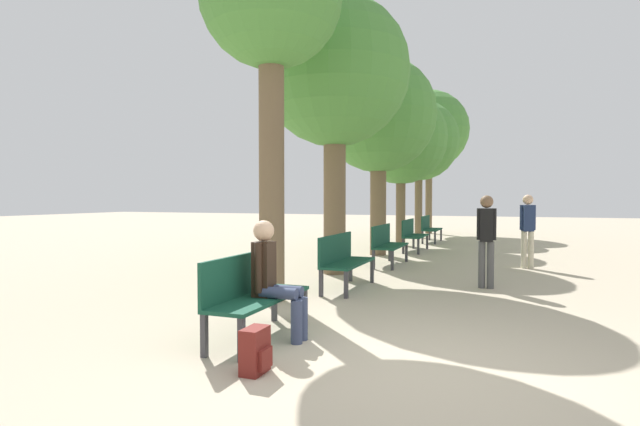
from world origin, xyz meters
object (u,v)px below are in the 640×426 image
Objects in this scene: tree_row_1 at (335,74)px; pedestrian_near at (486,235)px; bench_row_0 at (252,290)px; tree_row_4 at (419,141)px; bench_row_4 at (429,227)px; bench_row_3 at (412,233)px; tree_row_3 at (401,139)px; backpack at (256,351)px; bench_row_2 at (387,242)px; pedestrian_mid at (528,226)px; tree_row_2 at (378,116)px; bench_row_1 at (343,258)px; tree_row_0 at (271,5)px; person_seated at (274,276)px; tree_row_5 at (429,130)px.

pedestrian_near is (3.05, -0.66, -3.22)m from tree_row_1.
tree_row_4 reaches higher than bench_row_0.
bench_row_0 and bench_row_4 have the same top height.
bench_row_3 is 3.55m from tree_row_3.
bench_row_3 is 6.15m from tree_row_1.
tree_row_1 reaches higher than backpack.
tree_row_1 reaches higher than bench_row_4.
bench_row_2 is (0.00, 6.53, 0.00)m from bench_row_0.
tree_row_2 is at bearing 160.32° from pedestrian_mid.
pedestrian_mid is (3.80, 2.29, -3.21)m from tree_row_1.
bench_row_1 is 0.31× the size of tree_row_4.
tree_row_2 reaches higher than backpack.
bench_row_2 is 6.12m from tree_row_0.
tree_row_3 is at bearing 94.96° from bench_row_1.
bench_row_0 is at bearing -90.00° from bench_row_4.
bench_row_3 is 0.33× the size of tree_row_3.
person_seated is 7.66m from pedestrian_mid.
bench_row_0 is at bearing -69.69° from tree_row_0.
tree_row_2 is (-0.72, 1.98, 3.30)m from bench_row_2.
tree_row_1 is at bearing -148.97° from pedestrian_mid.
bench_row_4 is 3.46m from tree_row_3.
tree_row_1 is (0.00, 2.93, -0.37)m from tree_row_0.
tree_row_2 is at bearing 109.90° from bench_row_2.
bench_row_1 is at bearing -82.22° from tree_row_2.
bench_row_4 is 1.00× the size of pedestrian_mid.
tree_row_2 is 4.11× the size of person_seated.
tree_row_0 is 15.64m from tree_row_5.
tree_row_3 reaches higher than pedestrian_mid.
bench_row_1 is at bearing 94.43° from person_seated.
person_seated reaches higher than bench_row_2.
tree_row_5 is 4.76× the size of person_seated.
tree_row_4 is at bearing 93.71° from person_seated.
pedestrian_near is at bearing 22.04° from bench_row_1.
bench_row_1 is 4.02m from tree_row_1.
backpack is (1.31, -2.95, -4.32)m from tree_row_0.
person_seated is (0.97, -4.82, -3.45)m from tree_row_1.
tree_row_5 is at bearing 95.27° from bench_row_3.
tree_row_1 is 3.54× the size of pedestrian_near.
bench_row_4 is at bearing 85.00° from tree_row_1.
tree_row_4 reaches higher than tree_row_3.
tree_row_3 is (0.00, 6.66, -0.60)m from tree_row_1.
person_seated is (0.25, -3.22, 0.17)m from bench_row_1.
bench_row_3 is 10.83m from backpack.
pedestrian_near is (3.05, -7.32, -2.62)m from tree_row_3.
bench_row_4 is (0.00, 6.53, 0.00)m from bench_row_2.
tree_row_0 is at bearing -90.00° from tree_row_5.
person_seated is at bearing -78.67° from tree_row_1.
pedestrian_near is (2.33, 4.21, 0.39)m from bench_row_0.
bench_row_3 is 4.08m from pedestrian_mid.
tree_row_5 reaches higher than tree_row_4.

